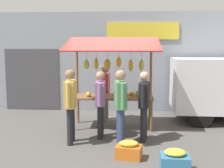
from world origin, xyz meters
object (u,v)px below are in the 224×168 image
object	(u,v)px
produce_crate_side	(129,150)
market_stall	(113,72)
vendor_with_sunhat	(105,88)
shopper_with_ponytail	(120,101)
shopper_in_striped_shirt	(70,101)
produce_crate_near	(175,162)
shopper_in_grey_tee	(144,101)
shopper_with_shopping_bag	(100,100)

from	to	relation	value
produce_crate_side	market_stall	bearing A→B (deg)	-78.71
vendor_with_sunhat	shopper_with_ponytail	bearing A→B (deg)	16.08
shopper_in_striped_shirt	produce_crate_side	world-z (taller)	shopper_in_striped_shirt
shopper_with_ponytail	produce_crate_near	world-z (taller)	shopper_with_ponytail
market_stall	produce_crate_near	world-z (taller)	market_stall
shopper_in_grey_tee	shopper_in_striped_shirt	bearing A→B (deg)	108.95
market_stall	vendor_with_sunhat	xyz separation A→B (m)	(0.28, -0.72, -0.54)
shopper_in_striped_shirt	shopper_in_grey_tee	xyz separation A→B (m)	(-1.69, -0.32, -0.05)
market_stall	shopper_in_striped_shirt	size ratio (longest dim) A/B	1.45
vendor_with_sunhat	shopper_in_grey_tee	size ratio (longest dim) A/B	1.02
produce_crate_near	vendor_with_sunhat	bearing A→B (deg)	-66.62
shopper_with_shopping_bag	produce_crate_side	bearing A→B (deg)	-154.11
shopper_in_striped_shirt	produce_crate_near	world-z (taller)	shopper_in_striped_shirt
vendor_with_sunhat	produce_crate_side	world-z (taller)	vendor_with_sunhat
produce_crate_side	shopper_with_ponytail	bearing A→B (deg)	-75.92
shopper_in_grey_tee	shopper_with_ponytail	distance (m)	0.65
market_stall	shopper_in_striped_shirt	bearing A→B (deg)	58.48
shopper_with_ponytail	shopper_with_shopping_bag	bearing A→B (deg)	33.53
shopper_in_grey_tee	shopper_with_shopping_bag	size ratio (longest dim) A/B	1.01
vendor_with_sunhat	shopper_with_ponytail	world-z (taller)	shopper_with_ponytail
shopper_with_shopping_bag	produce_crate_side	size ratio (longest dim) A/B	2.92
market_stall	shopper_in_grey_tee	distance (m)	1.51
shopper_with_ponytail	produce_crate_side	size ratio (longest dim) A/B	3.06
market_stall	shopper_with_shopping_bag	distance (m)	1.17
shopper_in_grey_tee	produce_crate_near	distance (m)	1.98
shopper_with_ponytail	produce_crate_near	size ratio (longest dim) A/B	3.29
shopper_in_striped_shirt	shopper_with_ponytail	size ratio (longest dim) A/B	1.00
market_stall	shopper_with_ponytail	xyz separation A→B (m)	(-0.25, 1.48, -0.54)
shopper_in_striped_shirt	produce_crate_near	distance (m)	2.73
produce_crate_side	produce_crate_near	bearing A→B (deg)	143.56
vendor_with_sunhat	shopper_in_grey_tee	xyz separation A→B (m)	(-1.08, 1.85, -0.04)
vendor_with_sunhat	shopper_in_striped_shirt	xyz separation A→B (m)	(0.61, 2.17, 0.01)
shopper_in_striped_shirt	shopper_with_ponytail	world-z (taller)	shopper_in_striped_shirt
market_stall	produce_crate_side	size ratio (longest dim) A/B	4.46
shopper_in_grey_tee	produce_crate_near	size ratio (longest dim) A/B	3.17
produce_crate_side	shopper_with_shopping_bag	bearing A→B (deg)	-61.62
market_stall	produce_crate_side	world-z (taller)	market_stall
produce_crate_near	market_stall	bearing A→B (deg)	-66.14
market_stall	shopper_with_ponytail	bearing A→B (deg)	99.74
vendor_with_sunhat	shopper_in_striped_shirt	world-z (taller)	shopper_in_striped_shirt
shopper_in_grey_tee	produce_crate_side	distance (m)	1.44
shopper_in_grey_tee	shopper_with_ponytail	xyz separation A→B (m)	(0.55, 0.34, 0.04)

